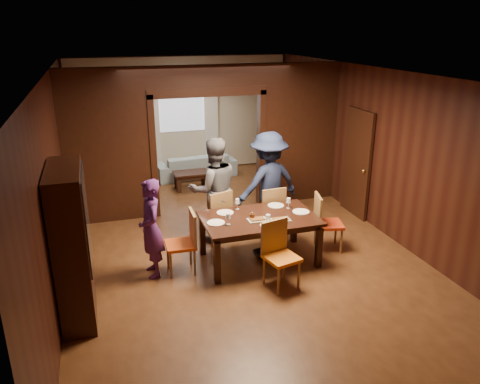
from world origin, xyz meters
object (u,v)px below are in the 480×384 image
object	(u,v)px
person_purple	(151,229)
dining_table	(259,239)
chair_near	(282,256)
chair_left	(180,243)
sofa	(195,165)
chair_far_r	(269,211)
coffee_table	(191,180)
person_grey	(214,190)
chair_right	(329,222)
hutch	(72,244)
chair_far_l	(215,216)
person_navy	(268,183)

from	to	relation	value
person_purple	dining_table	bearing A→B (deg)	82.58
dining_table	chair_near	bearing A→B (deg)	-86.75
person_purple	chair_left	world-z (taller)	person_purple
sofa	dining_table	xyz separation A→B (m)	(0.03, -4.68, 0.09)
dining_table	chair_left	bearing A→B (deg)	178.80
chair_far_r	chair_near	world-z (taller)	same
dining_table	coffee_table	size ratio (longest dim) A/B	2.24
dining_table	chair_near	xyz separation A→B (m)	(0.05, -0.83, 0.10)
dining_table	chair_far_r	bearing A→B (deg)	59.70
person_purple	dining_table	distance (m)	1.72
dining_table	person_grey	bearing A→B (deg)	114.66
person_grey	chair_near	xyz separation A→B (m)	(0.52, -1.86, -0.43)
chair_left	chair_right	size ratio (longest dim) A/B	1.00
person_purple	sofa	xyz separation A→B (m)	(1.65, 4.61, -0.47)
person_grey	chair_left	bearing A→B (deg)	50.48
person_purple	sofa	world-z (taller)	person_purple
person_purple	chair_far_r	world-z (taller)	person_purple
coffee_table	hutch	world-z (taller)	hutch
chair_left	hutch	xyz separation A→B (m)	(-1.48, -0.70, 0.52)
sofa	chair_far_r	bearing A→B (deg)	92.29
chair_far_l	hutch	bearing A→B (deg)	16.18
coffee_table	chair_right	distance (m)	4.07
person_navy	chair_right	bearing A→B (deg)	113.11
sofa	chair_right	world-z (taller)	chair_right
person_grey	chair_left	size ratio (longest dim) A/B	1.89
person_grey	chair_far_r	bearing A→B (deg)	166.29
person_navy	sofa	size ratio (longest dim) A/B	0.94
chair_right	chair_far_l	bearing A→B (deg)	77.72
person_grey	dining_table	world-z (taller)	person_grey
dining_table	chair_left	world-z (taller)	chair_left
chair_right	hutch	bearing A→B (deg)	113.71
chair_far_r	hutch	distance (m)	3.58
person_navy	coffee_table	world-z (taller)	person_navy
person_navy	chair_far_l	xyz separation A→B (m)	(-1.03, -0.14, -0.45)
hutch	person_grey	bearing A→B (deg)	36.80
person_navy	chair_far_r	distance (m)	0.50
sofa	dining_table	distance (m)	4.68
person_navy	dining_table	xyz separation A→B (m)	(-0.54, -1.03, -0.55)
chair_far_l	chair_far_r	xyz separation A→B (m)	(0.97, -0.08, 0.00)
person_navy	hutch	size ratio (longest dim) A/B	0.93
person_purple	person_navy	bearing A→B (deg)	108.48
chair_left	hutch	distance (m)	1.72
chair_near	coffee_table	bearing A→B (deg)	80.79
person_grey	chair_right	distance (m)	2.03
sofa	coffee_table	bearing A→B (deg)	66.84
chair_left	dining_table	bearing A→B (deg)	90.52
coffee_table	chair_right	xyz separation A→B (m)	(1.57, -3.74, 0.28)
person_purple	chair_right	world-z (taller)	person_purple
person_grey	chair_near	world-z (taller)	person_grey
dining_table	chair_right	distance (m)	1.26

